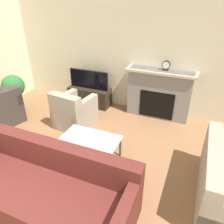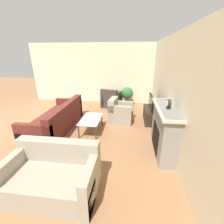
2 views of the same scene
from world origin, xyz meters
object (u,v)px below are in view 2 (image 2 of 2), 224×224
Objects in this scene: armchair_accent at (120,113)px; coffee_table at (91,120)px; couch_sectional at (57,120)px; couch_loveseat at (53,176)px; tv at (151,102)px; armchair_by_window at (111,100)px; mantel_clock at (169,104)px; potted_plant at (127,94)px.

armchair_accent is 1.16m from coffee_table.
couch_sectional is at bearing 118.68° from armchair_accent.
tv is at bearing 58.57° from couch_loveseat.
armchair_by_window is (-4.55, 0.40, 0.01)m from couch_loveseat.
couch_loveseat is at bearing -31.43° from tv.
armchair_by_window is at bearing 85.01° from couch_loveseat.
mantel_clock reaches higher than coffee_table.
armchair_accent reaches higher than coffee_table.
armchair_by_window reaches higher than coffee_table.
coffee_table is 4.77× the size of mantel_clock.
couch_loveseat reaches higher than coffee_table.
armchair_accent is at bearing 73.30° from couch_loveseat.
armchair_by_window is at bearing -70.54° from potted_plant.
couch_sectional is 2.78× the size of potted_plant.
potted_plant is at bearing 159.39° from coffee_table.
tv is 1.89m from mantel_clock.
coffee_table is (0.83, -0.81, 0.07)m from armchair_accent.
potted_plant is (-1.62, -0.86, -0.16)m from tv.
mantel_clock is (1.81, 0.11, 0.54)m from tv.
potted_plant is 4.10× the size of mantel_clock.
couch_sectional is (0.95, -2.95, -0.40)m from tv.
coffee_table is 1.16× the size of potted_plant.
couch_loveseat is at bearing 100.69° from armchair_by_window.
coffee_table is at bearing 98.27° from armchair_by_window.
armchair_accent is 4.11× the size of mantel_clock.
coffee_table is (1.01, -1.85, -0.31)m from tv.
potted_plant is 3.63m from mantel_clock.
armchair_by_window is at bearing 148.80° from couch_sectional.
armchair_by_window is (-1.38, -1.54, -0.38)m from tv.
potted_plant reaches higher than coffee_table.
couch_loveseat is 2.16m from coffee_table.
armchair_by_window is 1.15× the size of armchair_accent.
couch_loveseat is 4.57m from armchair_by_window.
coffee_table is (0.06, 1.10, 0.09)m from couch_sectional.
couch_loveseat is 1.50× the size of armchair_by_window.
armchair_by_window and armchair_accent have the same top height.
tv is 1.20× the size of potted_plant.
couch_sectional is 3.31m from mantel_clock.
armchair_accent is at bearing -5.66° from potted_plant.
potted_plant is at bearing -144.85° from armchair_by_window.
armchair_accent is (-2.99, 0.90, 0.01)m from couch_loveseat.
mantel_clock is (-1.35, 2.04, 0.93)m from couch_loveseat.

